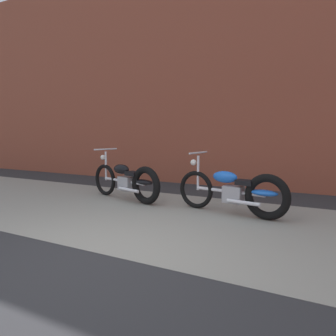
{
  "coord_description": "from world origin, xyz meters",
  "views": [
    {
      "loc": [
        2.24,
        -2.65,
        1.36
      ],
      "look_at": [
        -0.29,
        2.14,
        0.75
      ],
      "focal_mm": 33.47,
      "sensor_mm": 36.0,
      "label": 1
    }
  ],
  "objects": [
    {
      "name": "ground_plane",
      "position": [
        0.0,
        0.0,
        0.0
      ],
      "size": [
        80.0,
        80.0,
        0.0
      ],
      "primitive_type": "plane",
      "color": "#2D2D30"
    },
    {
      "name": "sidewalk_slab",
      "position": [
        0.0,
        1.75,
        0.0
      ],
      "size": [
        36.0,
        3.5,
        0.01
      ],
      "primitive_type": "cube",
      "color": "gray",
      "rests_on": "ground"
    },
    {
      "name": "motorcycle_black",
      "position": [
        -1.35,
        2.48,
        0.4
      ],
      "size": [
        1.96,
        0.77,
        1.03
      ],
      "rotation": [
        0.0,
        0.0,
        2.88
      ],
      "color": "black",
      "rests_on": "ground"
    },
    {
      "name": "motorcycle_blue",
      "position": [
        0.89,
        2.38,
        0.4
      ],
      "size": [
        2.0,
        0.66,
        1.03
      ],
      "rotation": [
        0.0,
        0.0,
        2.98
      ],
      "color": "black",
      "rests_on": "ground"
    },
    {
      "name": "brick_building_wall",
      "position": [
        0.0,
        5.2,
        3.0
      ],
      "size": [
        36.0,
        0.5,
        6.0
      ],
      "primitive_type": "cube",
      "color": "brown",
      "rests_on": "ground"
    }
  ]
}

